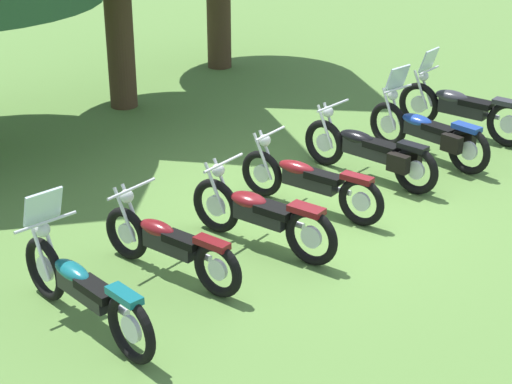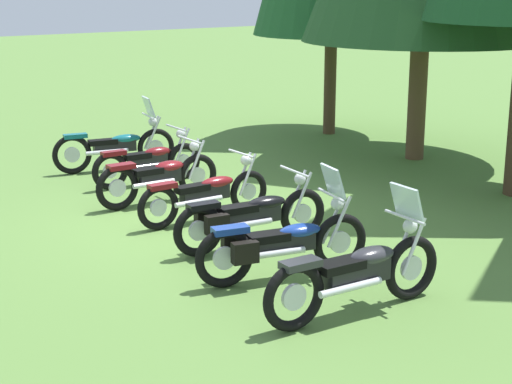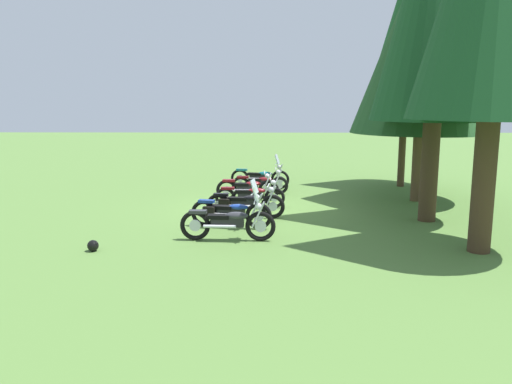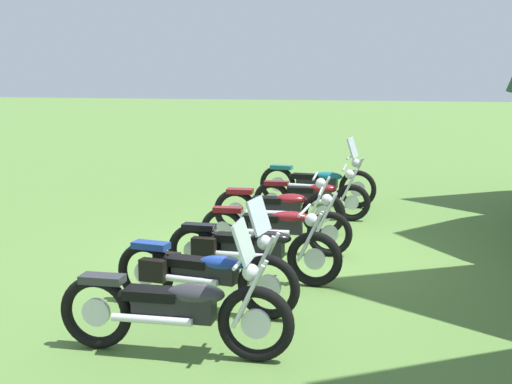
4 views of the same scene
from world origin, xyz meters
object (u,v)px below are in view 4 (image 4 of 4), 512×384
motorcycle_1 (312,197)px  motorcycle_6 (177,308)px  motorcycle_2 (280,208)px  motorcycle_4 (250,248)px  motorcycle_5 (203,272)px  motorcycle_0 (318,182)px  motorcycle_3 (277,226)px

motorcycle_1 → motorcycle_6: bearing=-95.3°
motorcycle_2 → motorcycle_4: motorcycle_2 is taller
motorcycle_5 → motorcycle_6: size_ratio=0.95×
motorcycle_1 → motorcycle_5: motorcycle_5 is taller
motorcycle_5 → motorcycle_0: bearing=94.5°
motorcycle_2 → motorcycle_6: (5.29, -0.32, 0.04)m
motorcycle_1 → motorcycle_6: motorcycle_6 is taller
motorcycle_0 → motorcycle_2: size_ratio=1.07×
motorcycle_1 → motorcycle_3: 2.54m
motorcycle_0 → motorcycle_2: 2.62m
motorcycle_2 → motorcycle_1: bearing=70.7°
motorcycle_3 → motorcycle_6: (4.01, -0.45, 0.06)m
motorcycle_0 → motorcycle_6: bearing=-85.1°
motorcycle_0 → motorcycle_2: (2.59, -0.44, -0.02)m
motorcycle_1 → motorcycle_3: (2.52, -0.31, 0.01)m
motorcycle_2 → motorcycle_4: bearing=-90.5°
motorcycle_1 → motorcycle_5: (5.18, -0.81, 0.05)m
motorcycle_1 → motorcycle_2: (1.23, -0.44, 0.03)m
motorcycle_5 → motorcycle_1: bearing=92.7°
motorcycle_2 → motorcycle_5: size_ratio=0.97×
motorcycle_3 → motorcycle_2: bearing=95.3°
motorcycle_2 → motorcycle_6: bearing=-93.3°
motorcycle_2 → motorcycle_3: motorcycle_2 is taller
motorcycle_3 → motorcycle_6: bearing=-96.9°
motorcycle_6 → motorcycle_5: bearing=94.7°
motorcycle_0 → motorcycle_3: motorcycle_0 is taller
motorcycle_2 → motorcycle_0: bearing=80.6°
motorcycle_2 → motorcycle_6: 5.30m
motorcycle_3 → motorcycle_5: motorcycle_5 is taller
motorcycle_2 → motorcycle_6: size_ratio=0.92×
motorcycle_4 → motorcycle_6: bearing=-91.2°
motorcycle_0 → motorcycle_4: 5.33m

